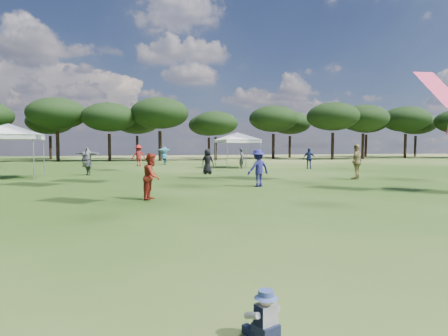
# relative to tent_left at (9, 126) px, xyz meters

# --- Properties ---
(tree_line) EXTENTS (108.78, 17.63, 7.77)m
(tree_line) POSITION_rel_tent_left_xyz_m (9.26, 25.87, 2.54)
(tree_line) COLOR black
(tree_line) RESTS_ON ground
(tent_left) EXTENTS (6.25, 6.25, 3.31)m
(tent_left) POSITION_rel_tent_left_xyz_m (0.00, 0.00, 0.00)
(tent_left) COLOR gray
(tent_left) RESTS_ON ground
(tent_right) EXTENTS (6.06, 6.06, 3.19)m
(tent_right) POSITION_rel_tent_left_xyz_m (15.00, 6.66, -0.12)
(tent_right) COLOR gray
(tent_right) RESTS_ON ground
(toddler) EXTENTS (0.35, 0.38, 0.47)m
(toddler) POSITION_rel_tent_left_xyz_m (7.39, -19.58, -2.67)
(toddler) COLOR black
(toddler) RESTS_ON ground
(festival_crowd) EXTENTS (30.31, 24.64, 1.93)m
(festival_crowd) POSITION_rel_tent_left_xyz_m (4.51, 2.30, -2.00)
(festival_crowd) COLOR maroon
(festival_crowd) RESTS_ON ground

